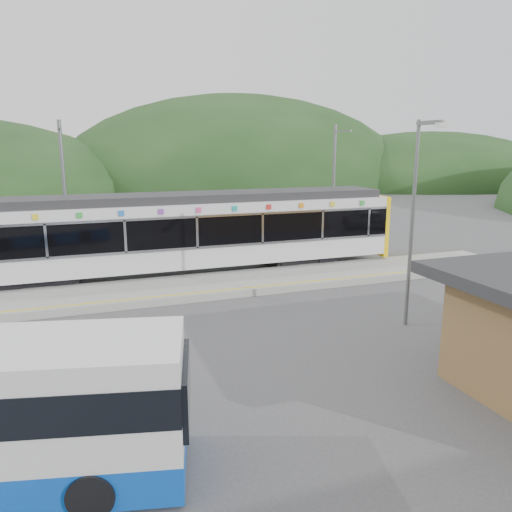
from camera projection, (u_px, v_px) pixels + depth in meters
name	position (u px, v px, depth m)	size (l,w,h in m)	color
ground	(273.00, 309.00, 18.28)	(120.00, 120.00, 0.00)	#4C4C4F
hills	(348.00, 264.00, 25.19)	(146.00, 149.00, 26.00)	#1E3D19
platform	(245.00, 282.00, 21.28)	(26.00, 3.20, 0.30)	#9E9E99
yellow_line	(255.00, 287.00, 20.05)	(26.00, 0.10, 0.01)	yellow
train	(179.00, 231.00, 22.61)	(20.44, 3.01, 3.74)	black
catenary_mast_west	(65.00, 194.00, 23.04)	(0.18, 1.80, 7.00)	slate
catenary_mast_east	(334.00, 186.00, 27.67)	(0.18, 1.80, 7.00)	slate
lamp_post	(416.00, 208.00, 15.72)	(0.36, 1.15, 6.64)	slate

